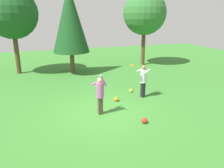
# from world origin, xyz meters

# --- Properties ---
(ground_plane) EXTENTS (40.00, 40.00, 0.00)m
(ground_plane) POSITION_xyz_m (0.00, 0.00, 0.00)
(ground_plane) COLOR #387A2D
(person_thrower) EXTENTS (0.65, 0.65, 1.87)m
(person_thrower) POSITION_xyz_m (-0.13, -0.04, 1.01)
(person_thrower) COLOR #4C382D
(person_thrower) RESTS_ON ground_plane
(person_catcher) EXTENTS (0.67, 0.58, 1.75)m
(person_catcher) POSITION_xyz_m (2.68, 1.21, 1.04)
(person_catcher) COLOR black
(person_catcher) RESTS_ON ground_plane
(frisbee) EXTENTS (0.32, 0.32, 0.06)m
(frisbee) POSITION_xyz_m (1.94, 1.07, 1.84)
(frisbee) COLOR orange
(ball_orange) EXTENTS (0.23, 0.23, 0.23)m
(ball_orange) POSITION_xyz_m (1.10, 1.11, 0.12)
(ball_orange) COLOR orange
(ball_orange) RESTS_ON ground_plane
(ball_red) EXTENTS (0.24, 0.24, 0.24)m
(ball_red) POSITION_xyz_m (1.29, -1.55, 0.12)
(ball_red) COLOR red
(ball_red) RESTS_ON ground_plane
(ball_yellow) EXTENTS (0.20, 0.20, 0.20)m
(ball_yellow) POSITION_xyz_m (2.40, 2.11, 0.10)
(ball_yellow) COLOR yellow
(ball_yellow) RESTS_ON ground_plane
(tree_left) EXTENTS (3.62, 3.62, 6.18)m
(tree_left) POSITION_xyz_m (-3.71, 9.04, 4.35)
(tree_left) COLOR brown
(tree_left) RESTS_ON ground_plane
(tree_far_right) EXTENTS (3.63, 3.63, 6.21)m
(tree_far_right) POSITION_xyz_m (6.55, 8.52, 4.37)
(tree_far_right) COLOR brown
(tree_far_right) RESTS_ON ground_plane
(tree_center) EXTENTS (2.65, 2.65, 6.34)m
(tree_center) POSITION_xyz_m (0.11, 7.61, 3.96)
(tree_center) COLOR brown
(tree_center) RESTS_ON ground_plane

